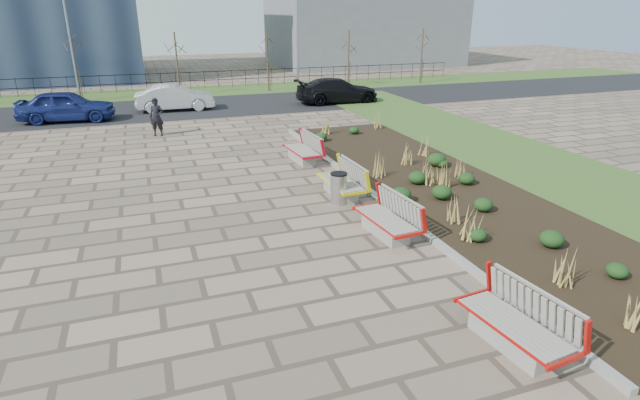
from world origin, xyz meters
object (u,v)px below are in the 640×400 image
object	(u,v)px
bench_b	(386,217)
bench_d	(302,149)
car_black	(337,90)
bench_c	(341,180)
lamp_west	(72,51)
car_blue	(66,106)
litter_bin	(339,189)
bench_a	(514,321)
pedestrian	(157,117)
lamp_east	(297,46)
car_silver	(175,98)

from	to	relation	value
bench_b	bench_d	world-z (taller)	same
car_black	bench_b	bearing A→B (deg)	162.68
bench_c	lamp_west	distance (m)	22.66
bench_b	car_blue	world-z (taller)	car_blue
bench_c	litter_bin	distance (m)	0.64
bench_d	lamp_west	xyz separation A→B (m)	(-9.00, 16.71, 2.54)
lamp_west	bench_a	bearing A→B (deg)	-72.42
bench_a	lamp_west	bearing A→B (deg)	101.19
bench_a	car_blue	bearing A→B (deg)	105.54
pedestrian	lamp_east	size ratio (longest dim) A/B	0.28
bench_b	car_black	bearing A→B (deg)	67.38
car_silver	lamp_east	distance (m)	10.08
bench_b	car_blue	bearing A→B (deg)	112.12
car_silver	lamp_east	bearing A→B (deg)	-59.90
bench_b	car_silver	size ratio (longest dim) A/B	0.49
pedestrian	car_silver	bearing A→B (deg)	96.08
bench_a	lamp_east	bearing A→B (deg)	73.63
litter_bin	car_blue	bearing A→B (deg)	119.82
bench_a	litter_bin	size ratio (longest dim) A/B	2.30
bench_a	bench_d	xyz separation A→B (m)	(0.00, 11.70, 0.00)
litter_bin	lamp_east	xyz separation A→B (m)	(5.29, 21.21, 2.58)
pedestrian	lamp_west	distance (m)	11.59
bench_d	litter_bin	bearing A→B (deg)	-98.21
pedestrian	lamp_east	xyz separation A→B (m)	(9.88, 10.61, 2.19)
bench_d	car_silver	xyz separation A→B (m)	(-3.66, 12.09, 0.22)
litter_bin	pedestrian	world-z (taller)	pedestrian
bench_c	lamp_east	size ratio (longest dim) A/B	0.35
bench_d	car_blue	bearing A→B (deg)	125.39
bench_d	car_black	bearing A→B (deg)	58.19
car_silver	bench_a	bearing A→B (deg)	-169.25
bench_b	lamp_west	distance (m)	25.45
car_black	car_silver	bearing A→B (deg)	86.19
bench_c	car_blue	distance (m)	17.32
car_blue	car_silver	bearing A→B (deg)	-70.91
bench_a	lamp_east	world-z (taller)	lamp_east
pedestrian	car_silver	world-z (taller)	pedestrian
car_black	litter_bin	bearing A→B (deg)	159.23
bench_d	lamp_west	size ratio (longest dim) A/B	0.35
car_black	lamp_east	xyz separation A→B (m)	(-0.87, 5.32, 2.29)
bench_c	lamp_east	xyz separation A→B (m)	(5.00, 20.64, 2.54)
pedestrian	car_silver	distance (m)	6.12
litter_bin	lamp_east	size ratio (longest dim) A/B	0.15
bench_b	pedestrian	bearing A→B (deg)	105.62
bench_b	pedestrian	xyz separation A→B (m)	(-4.88, 13.06, 0.35)
bench_b	bench_c	xyz separation A→B (m)	(0.00, 3.03, 0.00)
lamp_east	car_blue	bearing A→B (deg)	-157.29
bench_d	car_blue	size ratio (longest dim) A/B	0.46
litter_bin	pedestrian	bearing A→B (deg)	113.46
bench_c	lamp_west	size ratio (longest dim) A/B	0.35
bench_b	lamp_east	world-z (taller)	lamp_east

